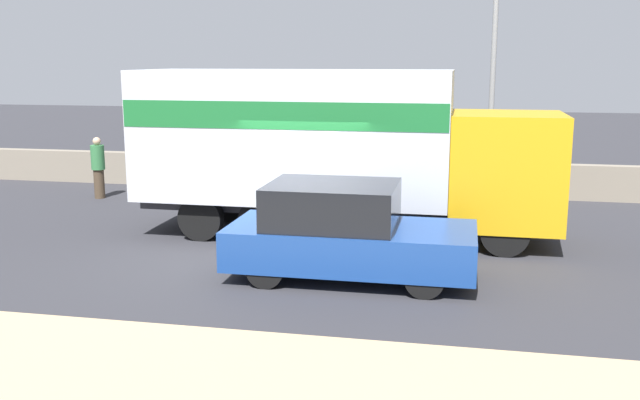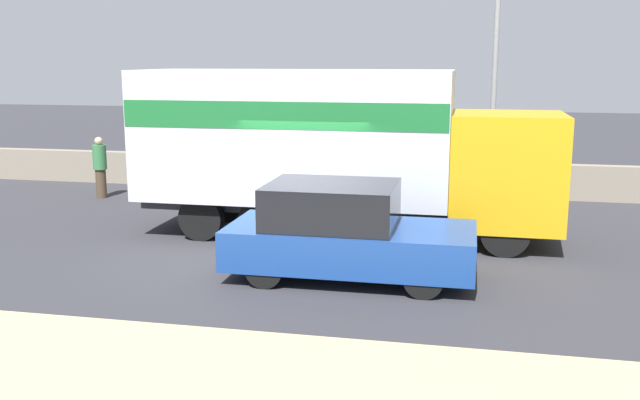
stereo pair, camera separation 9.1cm
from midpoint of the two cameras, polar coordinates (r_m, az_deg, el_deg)
The scene contains 6 objects.
ground_plane at distance 13.30m, azimuth -1.78°, elevation -4.74°, with size 80.00×80.00×0.00m, color #2D2D33.
stone_wall_backdrop at distance 19.95m, azimuth 2.99°, elevation 2.00°, with size 60.00×0.35×0.93m.
street_lamp at distance 18.99m, azimuth 13.96°, elevation 10.51°, with size 0.56×0.28×5.99m.
box_truck at distance 14.69m, azimuth 0.85°, elevation 4.74°, with size 8.57×2.44×3.44m.
car_hatchback at distance 12.02m, azimuth 2.21°, elevation -2.63°, with size 4.13×1.89×1.61m.
pedestrian at distance 19.83m, azimuth -17.05°, elevation 2.58°, with size 0.36×0.36×1.63m.
Camera 2 is at (3.09, -12.41, 3.65)m, focal length 40.00 mm.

